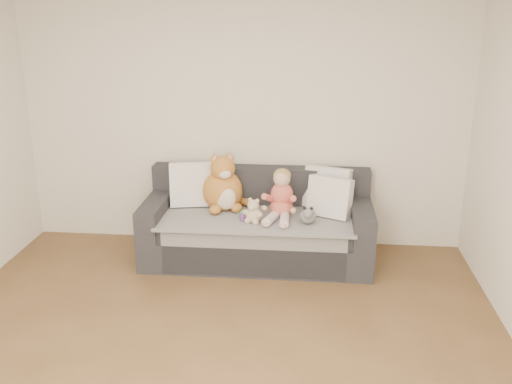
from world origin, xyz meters
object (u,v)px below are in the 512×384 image
(sofa, at_px, (258,228))
(teddy_bear, at_px, (253,213))
(toddler, at_px, (281,197))
(plush_cat, at_px, (223,187))
(sippy_cup, at_px, (243,215))

(sofa, bearing_deg, teddy_bear, -93.94)
(sofa, bearing_deg, toddler, -21.82)
(toddler, distance_m, teddy_bear, 0.32)
(plush_cat, xyz_separation_m, sippy_cup, (0.23, -0.31, -0.16))
(plush_cat, relative_size, teddy_bear, 2.50)
(sofa, relative_size, sippy_cup, 20.06)
(toddler, bearing_deg, teddy_bear, -137.59)
(plush_cat, distance_m, teddy_bear, 0.50)
(plush_cat, height_order, sippy_cup, plush_cat)
(sofa, distance_m, teddy_bear, 0.37)
(toddler, xyz_separation_m, teddy_bear, (-0.25, -0.17, -0.10))
(plush_cat, bearing_deg, teddy_bear, -66.08)
(sofa, relative_size, toddler, 4.53)
(sofa, bearing_deg, sippy_cup, -118.39)
(toddler, relative_size, teddy_bear, 2.00)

